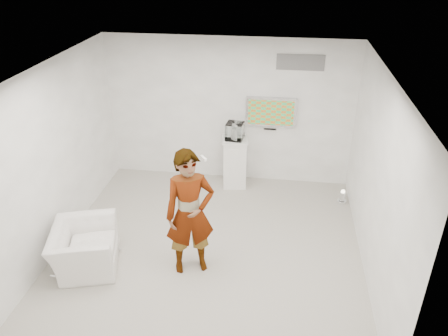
# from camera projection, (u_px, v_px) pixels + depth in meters

# --- Properties ---
(room) EXTENTS (5.01, 5.01, 3.00)m
(room) POSITION_uv_depth(u_px,v_px,m) (208.00, 169.00, 6.67)
(room) COLOR #A8A69A
(room) RESTS_ON ground
(tv) EXTENTS (1.00, 0.08, 0.60)m
(tv) POSITION_uv_depth(u_px,v_px,m) (271.00, 112.00, 8.68)
(tv) COLOR silver
(tv) RESTS_ON room
(logo_decal) EXTENTS (0.90, 0.02, 0.30)m
(logo_decal) POSITION_uv_depth(u_px,v_px,m) (300.00, 62.00, 8.18)
(logo_decal) COLOR slate
(logo_decal) RESTS_ON room
(person) EXTENTS (0.87, 0.72, 2.03)m
(person) POSITION_uv_depth(u_px,v_px,m) (190.00, 213.00, 6.46)
(person) COLOR white
(person) RESTS_ON room
(armchair) EXTENTS (1.20, 1.29, 0.70)m
(armchair) POSITION_uv_depth(u_px,v_px,m) (85.00, 248.00, 6.80)
(armchair) COLOR white
(armchair) RESTS_ON room
(pedestal) EXTENTS (0.58, 0.58, 1.05)m
(pedestal) POSITION_uv_depth(u_px,v_px,m) (234.00, 162.00, 8.99)
(pedestal) COLOR white
(pedestal) RESTS_ON room
(floor_uplight) EXTENTS (0.21, 0.21, 0.28)m
(floor_uplight) POSITION_uv_depth(u_px,v_px,m) (342.00, 197.00, 8.52)
(floor_uplight) COLOR white
(floor_uplight) RESTS_ON room
(vitrine) EXTENTS (0.37, 0.37, 0.33)m
(vitrine) POSITION_uv_depth(u_px,v_px,m) (235.00, 131.00, 8.67)
(vitrine) COLOR white
(vitrine) RESTS_ON pedestal
(console) EXTENTS (0.12, 0.18, 0.24)m
(console) POSITION_uv_depth(u_px,v_px,m) (235.00, 133.00, 8.69)
(console) COLOR white
(console) RESTS_ON pedestal
(wii_remote) EXTENTS (0.12, 0.14, 0.04)m
(wii_remote) POSITION_uv_depth(u_px,v_px,m) (203.00, 158.00, 6.26)
(wii_remote) COLOR white
(wii_remote) RESTS_ON person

